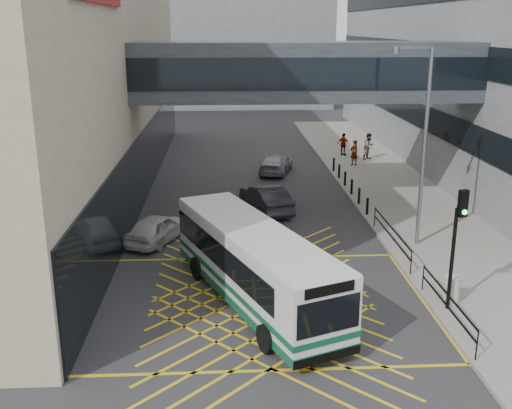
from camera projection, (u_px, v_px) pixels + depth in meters
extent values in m
plane|color=#333335|center=(262.00, 303.00, 22.02)|extent=(120.00, 120.00, 0.00)
cube|color=black|center=(148.00, 159.00, 36.44)|extent=(0.10, 41.50, 4.00)
cube|color=black|center=(402.00, 107.00, 44.45)|extent=(0.10, 43.50, 1.60)
cube|color=black|center=(406.00, 52.00, 43.30)|extent=(0.10, 43.50, 1.60)
cube|color=gray|center=(217.00, 32.00, 76.73)|extent=(28.00, 16.00, 18.00)
cube|color=#34393F|center=(305.00, 71.00, 31.50)|extent=(20.00, 4.00, 3.00)
cube|color=black|center=(310.00, 74.00, 29.57)|extent=(19.50, 0.06, 1.60)
cube|color=black|center=(300.00, 69.00, 33.44)|extent=(19.50, 0.06, 1.60)
cube|color=gray|center=(392.00, 190.00, 36.81)|extent=(6.00, 54.00, 0.16)
cube|color=gold|center=(262.00, 303.00, 22.02)|extent=(12.00, 9.00, 0.01)
cube|color=silver|center=(254.00, 263.00, 21.64)|extent=(5.94, 10.20, 2.47)
cube|color=#0F4C34|center=(254.00, 291.00, 21.95)|extent=(5.99, 10.25, 0.31)
cube|color=#0F4C34|center=(254.00, 278.00, 21.81)|extent=(6.01, 10.25, 0.20)
cube|color=black|center=(248.00, 250.00, 22.02)|extent=(5.51, 9.03, 0.96)
cube|color=black|center=(328.00, 316.00, 17.23)|extent=(1.98, 0.87, 1.10)
cube|color=black|center=(330.00, 290.00, 16.97)|extent=(1.55, 0.68, 0.32)
cube|color=silver|center=(254.00, 231.00, 21.28)|extent=(5.89, 10.11, 0.09)
cube|color=black|center=(327.00, 357.00, 17.59)|extent=(2.16, 0.95, 0.27)
cube|color=black|center=(206.00, 247.00, 26.32)|extent=(2.16, 0.95, 0.27)
cylinder|color=black|center=(266.00, 338.00, 18.63)|extent=(0.58, 0.95, 0.92)
cylinder|color=black|center=(329.00, 323.00, 19.57)|extent=(0.58, 0.95, 0.92)
cylinder|color=black|center=(197.00, 268.00, 24.02)|extent=(0.58, 0.95, 0.92)
cylinder|color=black|center=(249.00, 259.00, 24.97)|extent=(0.58, 0.95, 0.92)
imported|color=#BCBCBE|center=(157.00, 228.00, 28.09)|extent=(3.37, 4.65, 1.37)
imported|color=black|center=(266.00, 198.00, 32.64)|extent=(3.21, 5.15, 1.50)
imported|color=gray|center=(276.00, 163.00, 41.32)|extent=(3.00, 4.76, 1.37)
cylinder|color=black|center=(452.00, 259.00, 20.75)|extent=(0.17, 0.17, 3.73)
cube|color=black|center=(463.00, 203.00, 19.94)|extent=(0.36, 0.29, 0.93)
sphere|color=#19E533|center=(464.00, 212.00, 19.92)|extent=(0.23, 0.23, 0.18)
cylinder|color=slate|center=(424.00, 150.00, 26.35)|extent=(0.22, 0.22, 8.77)
cube|color=slate|center=(414.00, 48.00, 24.82)|extent=(1.72, 0.58, 0.11)
cylinder|color=slate|center=(396.00, 50.00, 24.57)|extent=(0.38, 0.38, 0.27)
cylinder|color=#ADA89E|center=(451.00, 289.00, 21.61)|extent=(0.58, 0.58, 1.00)
cube|color=black|center=(448.00, 295.00, 20.11)|extent=(0.05, 5.00, 0.05)
cube|color=black|center=(447.00, 306.00, 20.22)|extent=(0.05, 5.00, 0.05)
cube|color=black|center=(392.00, 228.00, 26.81)|extent=(0.05, 6.00, 0.05)
cube|color=black|center=(391.00, 236.00, 26.92)|extent=(0.05, 6.00, 0.05)
cylinder|color=black|center=(477.00, 345.00, 17.85)|extent=(0.04, 0.04, 1.00)
cylinder|color=black|center=(423.00, 278.00, 22.63)|extent=(0.04, 0.04, 1.00)
cylinder|color=black|center=(411.00, 262.00, 24.06)|extent=(0.04, 0.04, 1.00)
cylinder|color=black|center=(375.00, 217.00, 29.80)|extent=(0.04, 0.04, 1.00)
cylinder|color=black|center=(367.00, 206.00, 31.74)|extent=(0.14, 0.14, 0.90)
cylinder|color=black|center=(359.00, 196.00, 33.65)|extent=(0.14, 0.14, 0.90)
cylinder|color=black|center=(352.00, 187.00, 35.56)|extent=(0.14, 0.14, 0.90)
cylinder|color=black|center=(345.00, 179.00, 37.48)|extent=(0.14, 0.14, 0.90)
cylinder|color=black|center=(339.00, 171.00, 39.39)|extent=(0.14, 0.14, 0.90)
cylinder|color=black|center=(334.00, 164.00, 41.30)|extent=(0.14, 0.14, 0.90)
imported|color=gray|center=(354.00, 153.00, 42.88)|extent=(0.87, 0.79, 1.80)
imported|color=gray|center=(369.00, 146.00, 44.71)|extent=(1.08, 1.05, 1.95)
imported|color=gray|center=(344.00, 144.00, 46.12)|extent=(1.09, 1.03, 1.72)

